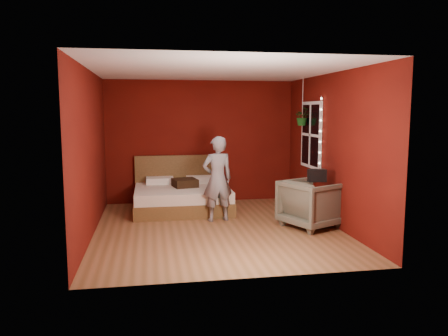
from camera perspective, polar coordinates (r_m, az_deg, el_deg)
floor at (r=7.40m, az=-0.93°, el=-7.86°), size 4.50×4.50×0.00m
room_walls at (r=7.14m, az=-0.96°, el=5.24°), size 4.04×4.54×2.62m
window at (r=8.53m, az=11.28°, el=4.26°), size 0.05×0.97×1.27m
fairy_lights at (r=8.04m, az=12.46°, el=4.04°), size 0.04×0.04×1.45m
bed at (r=8.74m, az=-5.52°, el=-3.72°), size 1.86×1.58×1.02m
person at (r=7.74m, az=-0.87°, el=-1.44°), size 0.61×0.45×1.52m
armchair at (r=7.53m, az=11.37°, el=-4.58°), size 1.17×1.15×0.81m
handbag at (r=7.30m, az=12.05°, el=-0.95°), size 0.30×0.16×0.21m
throw_pillow at (r=8.68m, az=-5.14°, el=-1.93°), size 0.53×0.53×0.16m
hanging_plant at (r=8.68m, az=10.19°, el=6.64°), size 0.33×0.29×0.93m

